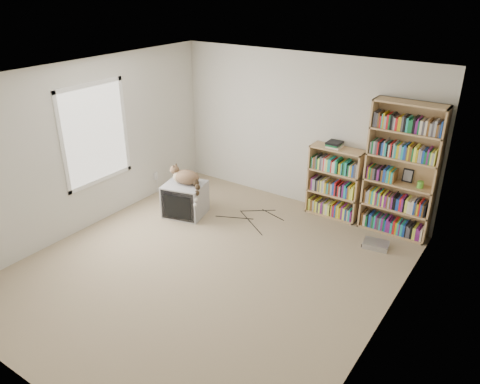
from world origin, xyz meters
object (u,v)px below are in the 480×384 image
Objects in this scene: crt_tv at (185,199)px; dvd_player at (376,245)px; bookcase_tall at (401,174)px; cat at (188,180)px; bookcase_short at (335,185)px.

crt_tv reaches higher than dvd_player.
bookcase_tall reaches higher than crt_tv.
bookcase_short is at bearing 22.51° from cat.
cat is 0.59× the size of bookcase_short.
bookcase_short reaches higher than cat.
bookcase_tall reaches higher than dvd_player.
crt_tv is 3.32m from bookcase_tall.
bookcase_short is at bearing 19.59° from crt_tv.
bookcase_tall is at bearing 77.03° from dvd_player.
crt_tv is at bearing 167.08° from cat.
cat is at bearing -145.04° from bookcase_short.
bookcase_tall reaches higher than bookcase_short.
cat reaches higher than dvd_player.
bookcase_short reaches higher than crt_tv.
dvd_player is (-0.05, -0.59, -0.90)m from bookcase_tall.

